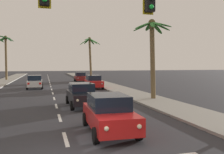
{
  "coord_description": "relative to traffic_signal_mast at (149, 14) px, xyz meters",
  "views": [
    {
      "loc": [
        -0.78,
        -7.54,
        3.03
      ],
      "look_at": [
        3.54,
        8.0,
        2.2
      ],
      "focal_mm": 38.9,
      "sensor_mm": 36.0,
      "label": 1
    }
  ],
  "objects": [
    {
      "name": "sidewalk_right",
      "position": [
        4.85,
        19.21,
        -4.8
      ],
      "size": [
        3.2,
        110.0,
        0.14
      ],
      "primitive_type": "cube",
      "color": "gray",
      "rests_on": "ground"
    },
    {
      "name": "lane_markings",
      "position": [
        -2.51,
        18.85,
        -4.87
      ],
      "size": [
        4.28,
        87.39,
        0.01
      ],
      "color": "silver",
      "rests_on": "ground"
    },
    {
      "name": "traffic_signal_mast",
      "position": [
        0.0,
        0.0,
        0.0
      ],
      "size": [
        11.81,
        0.41,
        6.71
      ],
      "color": "#2D2D33",
      "rests_on": "ground"
    },
    {
      "name": "sedan_lead_at_stop_bar",
      "position": [
        -0.98,
        2.08,
        -4.02
      ],
      "size": [
        2.02,
        4.48,
        1.68
      ],
      "color": "red",
      "rests_on": "ground"
    },
    {
      "name": "sedan_third_in_queue",
      "position": [
        -1.17,
        9.16,
        -4.02
      ],
      "size": [
        2.01,
        4.48,
        1.68
      ],
      "color": "black",
      "rests_on": "ground"
    },
    {
      "name": "sedan_oncoming_far",
      "position": [
        -4.95,
        23.74,
        -4.02
      ],
      "size": [
        1.98,
        4.46,
        1.68
      ],
      "color": "silver",
      "rests_on": "ground"
    },
    {
      "name": "sedan_parked_nearest_kerb",
      "position": [
        2.22,
        21.75,
        -4.02
      ],
      "size": [
        2.03,
        4.48,
        1.68
      ],
      "color": "red",
      "rests_on": "ground"
    },
    {
      "name": "sedan_parked_mid_kerb",
      "position": [
        2.26,
        33.98,
        -4.02
      ],
      "size": [
        2.05,
        4.49,
        1.68
      ],
      "color": "maroon",
      "rests_on": "ground"
    },
    {
      "name": "palm_left_farthest",
      "position": [
        -10.78,
        41.6,
        0.83
      ],
      "size": [
        3.04,
        3.34,
        8.51
      ],
      "color": "brown",
      "rests_on": "ground"
    },
    {
      "name": "palm_right_second",
      "position": [
        5.1,
        10.67,
        -0.05
      ],
      "size": [
        3.28,
        3.37,
        6.87
      ],
      "color": "brown",
      "rests_on": "ground"
    },
    {
      "name": "palm_right_farthest",
      "position": [
        4.74,
        37.89,
        0.7
      ],
      "size": [
        4.23,
        4.38,
        8.29
      ],
      "color": "brown",
      "rests_on": "ground"
    }
  ]
}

